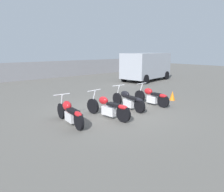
# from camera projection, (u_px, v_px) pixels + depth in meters

# --- Properties ---
(ground_plane) EXTENTS (60.00, 60.00, 0.00)m
(ground_plane) POSITION_uv_depth(u_px,v_px,m) (114.00, 112.00, 8.96)
(ground_plane) COLOR #5B5954
(fence_back) EXTENTS (40.00, 0.04, 1.50)m
(fence_back) POSITION_uv_depth(u_px,v_px,m) (16.00, 72.00, 17.58)
(fence_back) COLOR gray
(fence_back) RESTS_ON ground_plane
(motorcycle_slot_0) EXTENTS (0.61, 2.02, 0.94)m
(motorcycle_slot_0) POSITION_uv_depth(u_px,v_px,m) (70.00, 113.00, 7.42)
(motorcycle_slot_0) COLOR black
(motorcycle_slot_0) RESTS_ON ground_plane
(motorcycle_slot_1) EXTENTS (0.67, 2.19, 0.97)m
(motorcycle_slot_1) POSITION_uv_depth(u_px,v_px,m) (108.00, 108.00, 8.11)
(motorcycle_slot_1) COLOR black
(motorcycle_slot_1) RESTS_ON ground_plane
(motorcycle_slot_2) EXTENTS (0.63, 2.10, 0.95)m
(motorcycle_slot_2) POSITION_uv_depth(u_px,v_px,m) (128.00, 100.00, 9.32)
(motorcycle_slot_2) COLOR black
(motorcycle_slot_2) RESTS_ON ground_plane
(motorcycle_slot_3) EXTENTS (0.66, 1.95, 0.95)m
(motorcycle_slot_3) POSITION_uv_depth(u_px,v_px,m) (152.00, 97.00, 10.05)
(motorcycle_slot_3) COLOR black
(motorcycle_slot_3) RESTS_ON ground_plane
(parked_van) EXTENTS (4.83, 2.78, 2.24)m
(parked_van) POSITION_uv_depth(u_px,v_px,m) (146.00, 65.00, 17.88)
(parked_van) COLOR #999EA8
(parked_van) RESTS_ON ground_plane
(traffic_cone_near) EXTENTS (0.28, 0.28, 0.47)m
(traffic_cone_near) POSITION_uv_depth(u_px,v_px,m) (172.00, 96.00, 11.02)
(traffic_cone_near) COLOR orange
(traffic_cone_near) RESTS_ON ground_plane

